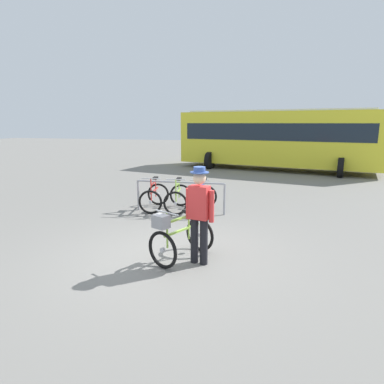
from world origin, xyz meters
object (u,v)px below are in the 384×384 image
object	(u,v)px
featured_bicycle	(179,237)
person_with_featured_bike	(199,212)
bus_distant	(276,136)
racked_bike_red	(154,197)
racked_bike_lime	(178,198)
racked_bike_blue	(203,199)

from	to	relation	value
featured_bicycle	person_with_featured_bike	size ratio (longest dim) A/B	0.73
person_with_featured_bike	bus_distant	xyz separation A→B (m)	(1.17, 12.59, 0.79)
racked_bike_red	featured_bicycle	size ratio (longest dim) A/B	0.93
featured_bicycle	bus_distant	size ratio (longest dim) A/B	0.12
racked_bike_lime	racked_bike_blue	size ratio (longest dim) A/B	1.04
racked_bike_blue	featured_bicycle	bearing A→B (deg)	-84.50
racked_bike_red	featured_bicycle	world-z (taller)	same
racked_bike_lime	racked_bike_blue	world-z (taller)	same
racked_bike_lime	racked_bike_blue	distance (m)	0.70
racked_bike_red	racked_bike_blue	bearing A→B (deg)	2.73
racked_bike_red	racked_bike_lime	distance (m)	0.70
bus_distant	featured_bicycle	bearing A→B (deg)	-97.00
featured_bicycle	person_with_featured_bike	xyz separation A→B (m)	(0.38, -0.02, 0.50)
person_with_featured_bike	bus_distant	size ratio (longest dim) A/B	0.17
racked_bike_red	person_with_featured_bike	distance (m)	3.94
racked_bike_lime	bus_distant	bearing A→B (deg)	74.54
bus_distant	racked_bike_red	bearing A→B (deg)	-109.33
racked_bike_lime	featured_bicycle	xyz separation A→B (m)	(1.02, -3.30, 0.08)
racked_bike_lime	featured_bicycle	world-z (taller)	same
racked_bike_lime	racked_bike_blue	bearing A→B (deg)	2.73
person_with_featured_bike	featured_bicycle	bearing A→B (deg)	176.64
racked_bike_red	featured_bicycle	bearing A→B (deg)	-62.25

